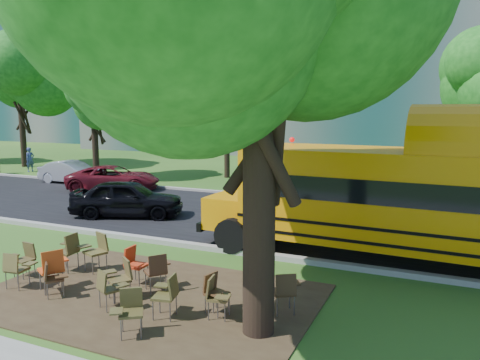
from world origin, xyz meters
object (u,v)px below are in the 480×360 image
at_px(chair_4, 108,286).
at_px(pedestrian_a, 30,160).
at_px(bg_car_red, 114,178).
at_px(chair_8, 69,248).
at_px(chair_12, 214,290).
at_px(main_tree, 260,11).
at_px(chair_2, 53,266).
at_px(chair_11, 157,268).
at_px(chair_13, 286,289).
at_px(chair_9, 97,248).
at_px(chair_3, 121,275).
at_px(chair_5, 130,307).
at_px(chair_6, 168,292).
at_px(black_car, 127,198).
at_px(chair_1, 52,276).
at_px(chair_0, 16,267).
at_px(chair_7, 216,294).
at_px(chair_10, 134,262).
at_px(school_bus, 452,203).
at_px(bg_car_silver, 72,172).
at_px(chair_14, 25,256).

relative_size(chair_4, pedestrian_a, 0.53).
bearing_deg(bg_car_red, chair_8, -170.71).
bearing_deg(bg_car_red, chair_12, -158.39).
distance_m(main_tree, chair_4, 5.84).
relative_size(chair_2, chair_11, 1.11).
bearing_deg(chair_13, chair_9, 141.34).
bearing_deg(chair_9, chair_3, 164.97).
distance_m(chair_5, chair_6, 0.88).
distance_m(chair_3, black_car, 7.77).
bearing_deg(chair_11, chair_8, 122.88).
bearing_deg(bg_car_red, chair_1, -170.93).
distance_m(chair_12, pedestrian_a, 24.49).
relative_size(chair_0, pedestrian_a, 0.55).
relative_size(chair_7, chair_11, 0.93).
relative_size(chair_5, pedestrian_a, 0.55).
distance_m(chair_6, bg_car_red, 14.89).
height_order(chair_10, black_car, black_car).
distance_m(chair_3, chair_9, 2.03).
xyz_separation_m(school_bus, chair_13, (-2.85, -4.13, -1.15)).
bearing_deg(main_tree, chair_10, 163.66).
bearing_deg(chair_12, school_bus, 152.95).
distance_m(chair_13, bg_car_silver, 18.92).
distance_m(chair_8, chair_12, 4.37).
xyz_separation_m(chair_0, chair_11, (2.91, 1.12, 0.02)).
relative_size(chair_2, chair_7, 1.19).
height_order(chair_0, chair_8, chair_8).
relative_size(bg_car_silver, pedestrian_a, 2.37).
bearing_deg(chair_4, chair_8, 175.87).
relative_size(school_bus, bg_car_red, 2.74).
bearing_deg(main_tree, chair_4, -174.17).
distance_m(chair_0, chair_5, 3.66).
bearing_deg(chair_7, chair_9, -117.52).
xyz_separation_m(chair_4, bg_car_silver, (-12.30, 11.99, 0.10)).
relative_size(chair_3, bg_car_silver, 0.24).
relative_size(chair_1, pedestrian_a, 0.51).
height_order(chair_11, chair_14, chair_11).
bearing_deg(chair_8, chair_2, -153.80).
distance_m(school_bus, bg_car_red, 16.04).
height_order(chair_11, pedestrian_a, pedestrian_a).
height_order(chair_3, pedestrian_a, pedestrian_a).
distance_m(bg_car_silver, pedestrian_a, 6.44).
bearing_deg(chair_2, school_bus, -27.56).
distance_m(chair_1, chair_5, 2.61).
bearing_deg(chair_5, chair_9, -74.63).
relative_size(chair_10, chair_12, 1.09).
distance_m(chair_1, chair_10, 1.72).
height_order(chair_4, chair_11, chair_11).
height_order(black_car, bg_car_red, black_car).
relative_size(chair_8, chair_12, 1.20).
distance_m(chair_6, chair_12, 0.89).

